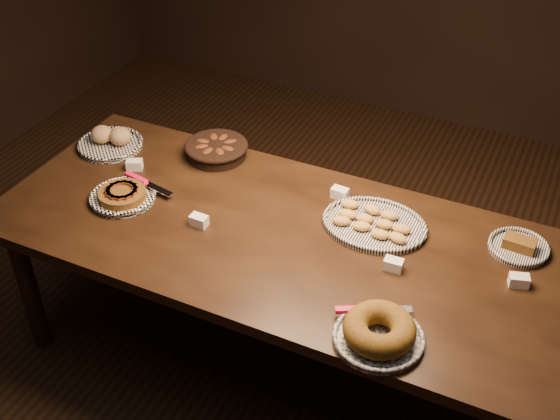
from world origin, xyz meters
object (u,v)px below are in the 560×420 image
at_px(buffet_table, 286,249).
at_px(apple_tart_plate, 123,195).
at_px(bundt_cake_plate, 379,332).
at_px(madeleine_platter, 374,223).

distance_m(buffet_table, apple_tart_plate, 0.73).
distance_m(apple_tart_plate, bundt_cake_plate, 1.26).
bearing_deg(bundt_cake_plate, buffet_table, 132.57).
distance_m(buffet_table, bundt_cake_plate, 0.64).
bearing_deg(apple_tart_plate, bundt_cake_plate, -25.68).
height_order(madeleine_platter, bundt_cake_plate, bundt_cake_plate).
bearing_deg(buffet_table, apple_tart_plate, -173.44).
bearing_deg(madeleine_platter, apple_tart_plate, -145.72).
relative_size(buffet_table, apple_tart_plate, 7.32).
distance_m(madeleine_platter, bundt_cake_plate, 0.61).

